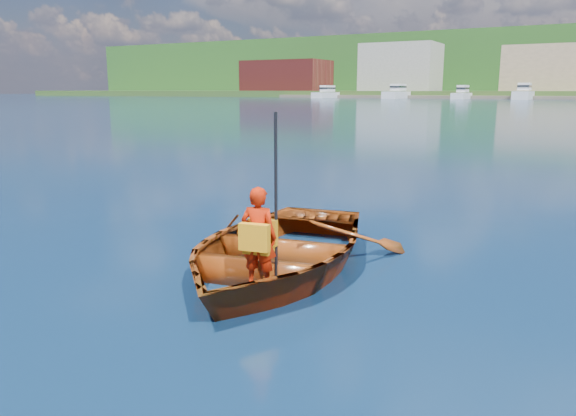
# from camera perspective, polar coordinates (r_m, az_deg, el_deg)

# --- Properties ---
(ground) EXTENTS (600.00, 600.00, 0.00)m
(ground) POSITION_cam_1_polar(r_m,az_deg,el_deg) (8.15, -9.25, -4.41)
(ground) COLOR #0F273F
(ground) RESTS_ON ground
(rowboat) EXTENTS (3.59, 4.58, 0.86)m
(rowboat) POSITION_cam_1_polar(r_m,az_deg,el_deg) (7.18, -1.31, -4.15)
(rowboat) COLOR brown
(rowboat) RESTS_ON ground
(child_paddler) EXTENTS (0.45, 0.39, 1.94)m
(child_paddler) POSITION_cam_1_polar(r_m,az_deg,el_deg) (6.22, -2.98, -2.93)
(child_paddler) COLOR #B51B04
(child_paddler) RESTS_ON ground
(dock) EXTENTS (160.05, 7.79, 0.80)m
(dock) POSITION_cam_1_polar(r_m,az_deg,el_deg) (154.34, 26.37, 10.00)
(dock) COLOR brown
(dock) RESTS_ON ground
(waterfront_buildings) EXTENTS (202.00, 16.00, 14.00)m
(waterfront_buildings) POSITION_cam_1_polar(r_m,az_deg,el_deg) (171.68, 25.27, 12.63)
(waterfront_buildings) COLOR brown
(waterfront_buildings) RESTS_ON ground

